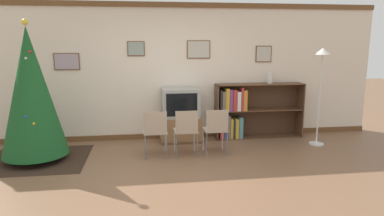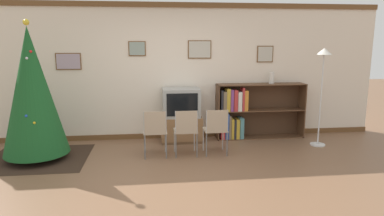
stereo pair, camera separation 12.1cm
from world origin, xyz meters
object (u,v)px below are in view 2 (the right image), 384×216
bookshelf (244,111)px  christmas_tree (32,92)px  tv_console (181,129)px  vase (271,78)px  folding_chair_center (186,130)px  standing_lamp (323,72)px  folding_chair_right (216,129)px  folding_chair_left (155,131)px  television (181,103)px

bookshelf → christmas_tree: bearing=-167.3°
tv_console → vase: (1.85, 0.11, 0.98)m
folding_chair_center → standing_lamp: bearing=7.3°
folding_chair_right → vase: bearing=37.8°
folding_chair_left → folding_chair_center: (0.52, 0.00, 0.00)m
television → folding_chair_left: bearing=-119.8°
television → folding_chair_left: (-0.52, -0.91, -0.31)m
folding_chair_center → standing_lamp: 2.76m
folding_chair_left → tv_console: bearing=60.3°
television → vase: 1.91m
television → folding_chair_right: bearing=-60.2°
christmas_tree → television: christmas_tree is taller
folding_chair_right → tv_console: bearing=119.7°
television → folding_chair_center: bearing=-90.0°
christmas_tree → standing_lamp: christmas_tree is taller
folding_chair_left → folding_chair_right: size_ratio=1.00×
vase → standing_lamp: 1.02m
christmas_tree → bookshelf: 3.93m
folding_chair_center → folding_chair_right: (0.52, 0.00, 0.00)m
christmas_tree → bookshelf: bearing=12.7°
christmas_tree → standing_lamp: bearing=2.1°
television → folding_chair_left: 1.10m
christmas_tree → television: (2.50, 0.77, -0.37)m
christmas_tree → folding_chair_center: bearing=-3.4°
folding_chair_right → bookshelf: (0.76, 1.00, 0.08)m
bookshelf → standing_lamp: 1.68m
folding_chair_left → folding_chair_center: 0.52m
folding_chair_center → vase: size_ratio=3.48×
folding_chair_right → bookshelf: size_ratio=0.46×
vase → folding_chair_right: bearing=-142.2°
tv_console → bookshelf: bearing=3.7°
television → folding_chair_right: 1.10m
christmas_tree → standing_lamp: size_ratio=1.25×
television → standing_lamp: standing_lamp is taller
folding_chair_right → standing_lamp: 2.28m
christmas_tree → folding_chair_right: christmas_tree is taller
folding_chair_left → folding_chair_center: same height
tv_console → vase: bearing=3.4°
folding_chair_left → vase: size_ratio=3.48×
television → bookshelf: size_ratio=0.40×
tv_console → folding_chair_left: folding_chair_left is taller
folding_chair_right → bookshelf: 1.26m
folding_chair_center → standing_lamp: (2.57, 0.33, 0.94)m
folding_chair_left → television: bearing=60.2°
folding_chair_left → bookshelf: 2.07m
folding_chair_center → standing_lamp: size_ratio=0.45×
christmas_tree → folding_chair_left: bearing=-4.3°
television → vase: size_ratio=3.05×
folding_chair_center → bookshelf: 1.63m
vase → bookshelf: bearing=-177.2°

